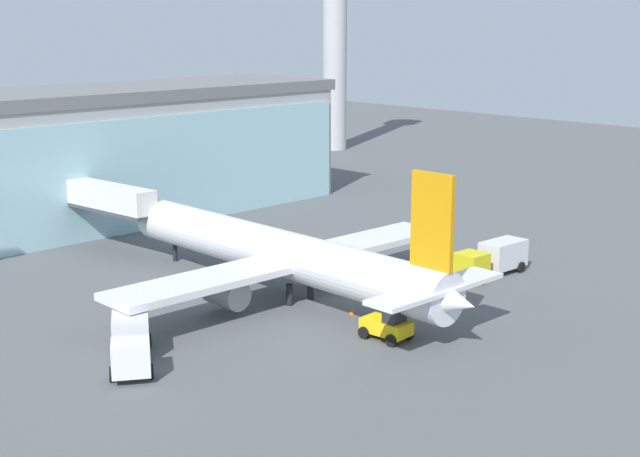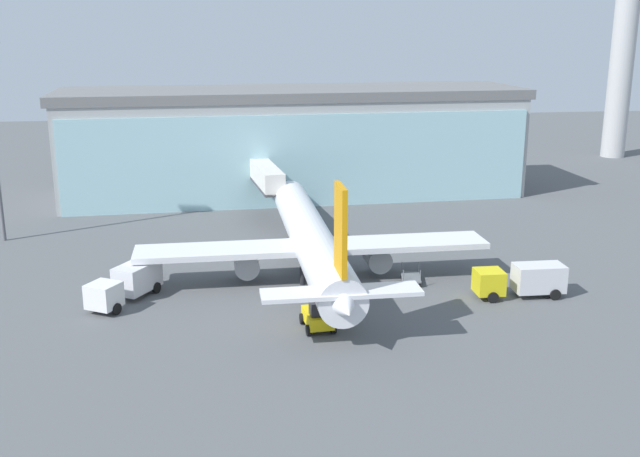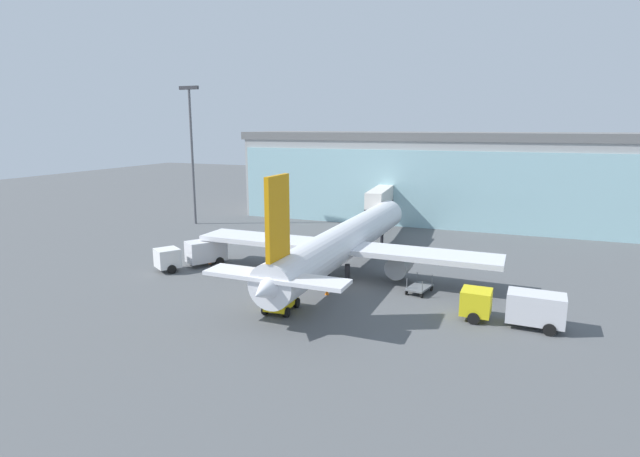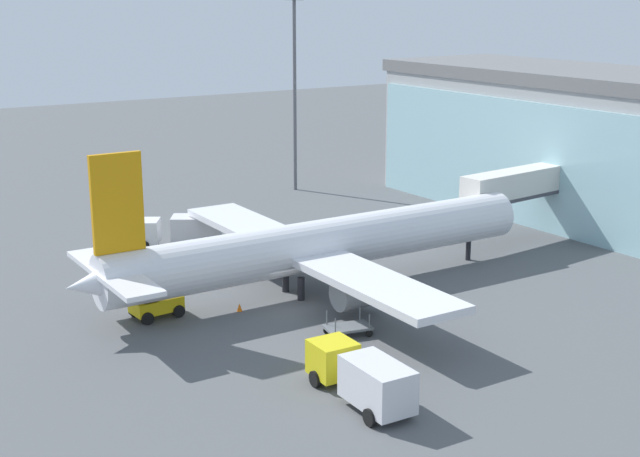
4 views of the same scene
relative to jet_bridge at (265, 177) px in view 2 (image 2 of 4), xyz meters
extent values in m
plane|color=#545659|center=(4.53, -25.01, -4.71)|extent=(240.00, 240.00, 0.00)
cube|color=#A5A5A5|center=(4.53, 11.74, 1.50)|extent=(57.89, 16.60, 12.42)
cube|color=#9BC8D0|center=(4.77, 4.21, 0.88)|extent=(56.28, 2.11, 11.18)
cube|color=slate|center=(4.53, 11.74, 8.31)|extent=(59.05, 16.93, 1.20)
cube|color=silver|center=(0.01, -0.11, 0.19)|extent=(3.47, 12.38, 2.40)
cube|color=#3F3F47|center=(0.01, -0.11, -0.86)|extent=(3.51, 12.39, 0.30)
cylinder|color=#4C4C51|center=(-0.47, 4.45, -2.86)|extent=(0.70, 0.70, 3.70)
cylinder|color=#B1B1B1|center=(60.46, 32.41, 13.23)|extent=(3.80, 3.80, 35.88)
cylinder|color=silver|center=(2.46, -20.96, -1.36)|extent=(3.73, 32.83, 3.51)
cone|color=silver|center=(2.34, -4.56, -1.36)|extent=(3.53, 3.02, 3.51)
cone|color=silver|center=(2.57, -37.36, -1.36)|extent=(3.18, 4.02, 3.16)
cube|color=silver|center=(2.47, -22.60, -1.71)|extent=(30.26, 4.41, 0.50)
cube|color=silver|center=(2.56, -36.36, -0.83)|extent=(11.02, 2.47, 0.30)
cube|color=orange|center=(2.56, -35.86, 3.45)|extent=(0.38, 3.20, 6.10)
cylinder|color=gray|center=(-3.28, -22.14, -3.06)|extent=(2.12, 3.21, 2.10)
cylinder|color=gray|center=(8.21, -22.06, -3.06)|extent=(2.12, 3.21, 2.10)
cylinder|color=black|center=(1.42, -23.61, -3.91)|extent=(0.50, 0.50, 1.60)
cylinder|color=black|center=(3.53, -23.59, -3.91)|extent=(0.50, 0.50, 1.60)
cylinder|color=black|center=(2.36, -7.56, -3.91)|extent=(0.40, 0.40, 1.60)
cube|color=silver|center=(-14.46, -27.80, -3.31)|extent=(3.02, 3.02, 1.90)
cube|color=silver|center=(-12.27, -24.22, -3.16)|extent=(3.96, 4.56, 2.20)
cylinder|color=black|center=(-13.52, -28.38, -4.26)|extent=(0.73, 0.92, 0.90)
cylinder|color=black|center=(-15.40, -27.23, -4.26)|extent=(0.73, 0.92, 0.90)
cylinder|color=black|center=(-10.81, -23.94, -4.26)|extent=(0.73, 0.92, 0.90)
cylinder|color=black|center=(-12.69, -22.79, -4.26)|extent=(0.73, 0.92, 0.90)
cube|color=yellow|center=(15.94, -28.99, -3.31)|extent=(2.24, 2.24, 1.90)
cube|color=silver|center=(20.14, -29.06, -3.16)|extent=(4.04, 2.27, 2.20)
cylinder|color=black|center=(15.92, -30.09, -4.26)|extent=(0.90, 0.31, 0.90)
cylinder|color=black|center=(15.96, -27.89, -4.26)|extent=(0.90, 0.31, 0.90)
cylinder|color=black|center=(21.12, -30.17, -4.26)|extent=(0.90, 0.31, 0.90)
cylinder|color=black|center=(21.16, -27.97, -4.26)|extent=(0.90, 0.31, 0.90)
cube|color=slate|center=(10.68, -24.50, -4.19)|extent=(2.11, 3.06, 0.16)
cylinder|color=black|center=(11.17, -25.74, -4.49)|extent=(0.20, 0.45, 0.44)
cylinder|color=slate|center=(11.17, -25.74, -3.66)|extent=(0.08, 0.08, 0.90)
cylinder|color=black|center=(9.75, -25.46, -4.49)|extent=(0.20, 0.45, 0.44)
cylinder|color=slate|center=(9.75, -25.46, -3.66)|extent=(0.08, 0.08, 0.90)
cylinder|color=black|center=(11.60, -23.54, -4.49)|extent=(0.20, 0.45, 0.44)
cylinder|color=slate|center=(11.60, -23.54, -3.66)|extent=(0.08, 0.08, 0.90)
cylinder|color=black|center=(10.18, -23.26, -4.49)|extent=(0.20, 0.45, 0.44)
cylinder|color=slate|center=(10.18, -23.26, -3.66)|extent=(0.08, 0.08, 0.90)
cube|color=yellow|center=(1.36, -33.25, -3.86)|extent=(2.07, 3.34, 0.90)
cube|color=#26262B|center=(1.42, -33.89, -2.91)|extent=(1.48, 1.12, 1.00)
cylinder|color=black|center=(0.37, -32.21, -4.31)|extent=(0.42, 0.83, 0.80)
cylinder|color=black|center=(2.16, -32.06, -4.31)|extent=(0.42, 0.83, 0.80)
cylinder|color=black|center=(0.56, -34.44, -4.31)|extent=(0.42, 0.83, 0.80)
cylinder|color=black|center=(2.35, -34.29, -4.31)|extent=(0.42, 0.83, 0.80)
cone|color=orange|center=(3.28, -28.19, -4.44)|extent=(0.36, 0.36, 0.55)
cone|color=orange|center=(-12.10, -23.89, -4.44)|extent=(0.36, 0.36, 0.55)
camera|label=1|loc=(-39.59, -70.41, 15.60)|focal=50.00mm
camera|label=2|loc=(-5.67, -83.57, 16.83)|focal=42.00mm
camera|label=3|loc=(19.03, -67.01, 9.93)|focal=28.00mm
camera|label=4|loc=(53.29, -53.10, 15.69)|focal=50.00mm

